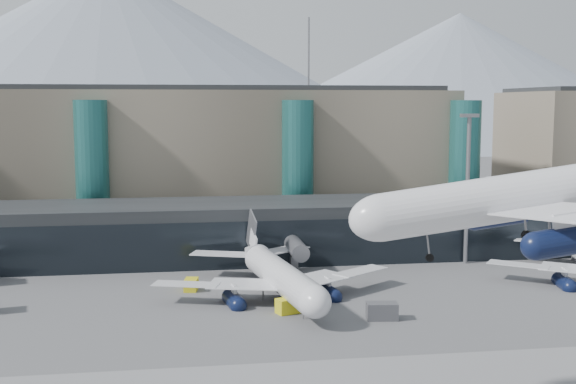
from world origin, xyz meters
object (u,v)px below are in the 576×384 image
Objects in this scene: veh_c at (382,311)px; veh_h at (290,305)px; lightmast_mid at (468,180)px; jet_parked_mid at (275,264)px; veh_b at (191,285)px; hero_jet at (562,179)px.

veh_c is 12.06m from veh_h.
lightmast_mid is 7.21× the size of veh_h.
jet_parked_mid is at bearing -156.15° from lightmast_mid.
veh_h is (0.76, -9.45, -3.52)m from jet_parked_mid.
jet_parked_mid is 12.32× the size of veh_b.
jet_parked_mid is 18.76m from veh_c.
jet_parked_mid is at bearing 136.92° from veh_c.
hero_jet reaches higher than jet_parked_mid.
jet_parked_mid reaches higher than veh_b.
veh_h reaches higher than veh_b.
veh_b is at bearing 61.85° from jet_parked_mid.
hero_jet is (-15.85, -58.48, 6.36)m from lightmast_mid.
hero_jet is 43.09m from veh_h.
veh_b is (-46.99, -11.47, -13.56)m from lightmast_mid.
veh_h is (-11.13, 4.65, -0.11)m from veh_c.
lightmast_mid is 6.55× the size of veh_c.
jet_parked_mid is at bearing -99.34° from veh_b.
veh_h is (-18.50, 33.51, -19.80)m from hero_jet.
lightmast_mid reaches higher than jet_parked_mid.
veh_h is at bearing 175.24° from jet_parked_mid.
veh_c is at bearing -44.23° from veh_h.
veh_c is at bearing -117.90° from veh_b.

